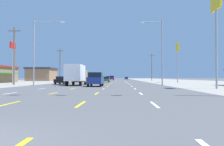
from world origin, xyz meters
TOP-DOWN VIEW (x-y plane):
  - ground_plane at (0.00, 66.00)m, footprint 572.00×572.00m
  - lot_apron_left at (-24.75, 66.00)m, footprint 28.00×440.00m
  - lot_apron_right at (24.75, 66.00)m, footprint 28.00×440.00m
  - lane_markings at (0.00, 104.50)m, footprint 10.64×227.60m
  - signal_span_wire at (-0.20, 11.94)m, footprint 25.35×0.53m
  - suv_center_turn_nearest at (0.11, 28.95)m, footprint 1.98×4.90m
  - box_truck_inner_left_near at (-3.38, 32.76)m, footprint 2.40×7.20m
  - sedan_far_left_mid at (-7.21, 38.68)m, footprint 1.80×4.50m
  - sedan_center_turn_midfar at (-0.17, 57.61)m, footprint 1.80×4.50m
  - suv_center_turn_far at (-0.21, 99.56)m, footprint 1.98×4.90m
  - hatchback_far_right_farther at (6.89, 126.30)m, footprint 1.72×3.90m
  - suv_inner_left_farthest at (-3.58, 129.56)m, footprint 1.98×4.90m
  - storefront_left_row_2 at (-24.81, 79.33)m, footprint 9.15×10.63m
  - pole_sign_left_row_1 at (-17.59, 41.13)m, footprint 0.24×2.27m
  - pole_sign_right_row_0 at (14.43, 22.50)m, footprint 0.24×2.65m
  - pole_sign_right_row_1 at (17.32, 52.46)m, footprint 0.24×2.61m
  - streetlight_left_row_0 at (-9.63, 32.53)m, footprint 4.97×0.26m
  - streetlight_right_row_0 at (9.85, 32.53)m, footprint 3.46×0.26m
  - utility_pole_left_row_0 at (-14.70, 35.48)m, footprint 2.20×0.26m
  - utility_pole_left_row_1 at (-13.31, 60.77)m, footprint 2.20×0.26m
  - utility_pole_right_row_2 at (15.55, 85.43)m, footprint 2.20×0.26m

SIDE VIEW (x-z plane):
  - ground_plane at x=0.00m, z-range 0.00..0.00m
  - lot_apron_left at x=-24.75m, z-range 0.00..0.01m
  - lot_apron_right at x=24.75m, z-range 0.00..0.01m
  - lane_markings at x=0.00m, z-range 0.00..0.01m
  - sedan_far_left_mid at x=-7.21m, z-range 0.03..1.49m
  - sedan_center_turn_midfar at x=-0.17m, z-range 0.03..1.49m
  - hatchback_far_right_farther at x=6.89m, z-range 0.01..1.55m
  - suv_center_turn_nearest at x=0.11m, z-range 0.04..2.02m
  - suv_center_turn_far at x=-0.21m, z-range 0.04..2.02m
  - suv_inner_left_farthest at x=-3.58m, z-range 0.04..2.02m
  - box_truck_inner_left_near at x=-3.38m, z-range 0.22..3.45m
  - storefront_left_row_2 at x=-24.81m, z-range 0.03..4.80m
  - utility_pole_left_row_1 at x=-13.31m, z-range 0.19..9.54m
  - utility_pole_left_row_0 at x=-14.70m, z-range 0.20..10.11m
  - utility_pole_right_row_2 at x=15.55m, z-range 0.20..10.35m
  - signal_span_wire at x=-0.20m, z-range 0.92..10.19m
  - streetlight_right_row_0 at x=9.85m, z-range 0.70..10.93m
  - streetlight_left_row_0 at x=-9.63m, z-range 0.88..11.31m
  - pole_sign_left_row_1 at x=-17.59m, z-range 2.12..10.33m
  - pole_sign_right_row_1 at x=17.32m, z-range 2.71..12.29m
  - pole_sign_right_row_0 at x=14.43m, z-range 2.89..13.38m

